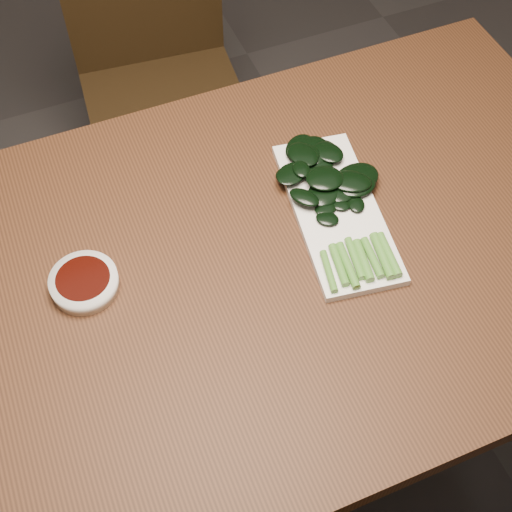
# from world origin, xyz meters

# --- Properties ---
(ground) EXTENTS (6.00, 6.00, 0.00)m
(ground) POSITION_xyz_m (0.00, 0.00, 0.00)
(ground) COLOR #2E2B2B
(ground) RESTS_ON ground
(table) EXTENTS (1.40, 0.80, 0.75)m
(table) POSITION_xyz_m (0.00, 0.00, 0.68)
(table) COLOR #412312
(table) RESTS_ON ground
(chair_far) EXTENTS (0.43, 0.43, 0.89)m
(chair_far) POSITION_xyz_m (0.10, 0.80, 0.49)
(chair_far) COLOR black
(chair_far) RESTS_ON ground
(sauce_bowl) EXTENTS (0.11, 0.11, 0.03)m
(sauce_bowl) POSITION_xyz_m (-0.23, 0.05, 0.76)
(sauce_bowl) COLOR white
(sauce_bowl) RESTS_ON table
(serving_plate) EXTENTS (0.18, 0.34, 0.01)m
(serving_plate) POSITION_xyz_m (0.20, 0.04, 0.76)
(serving_plate) COLOR white
(serving_plate) RESTS_ON table
(gai_lan) EXTENTS (0.19, 0.35, 0.03)m
(gai_lan) POSITION_xyz_m (0.21, 0.08, 0.77)
(gai_lan) COLOR #539332
(gai_lan) RESTS_ON serving_plate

